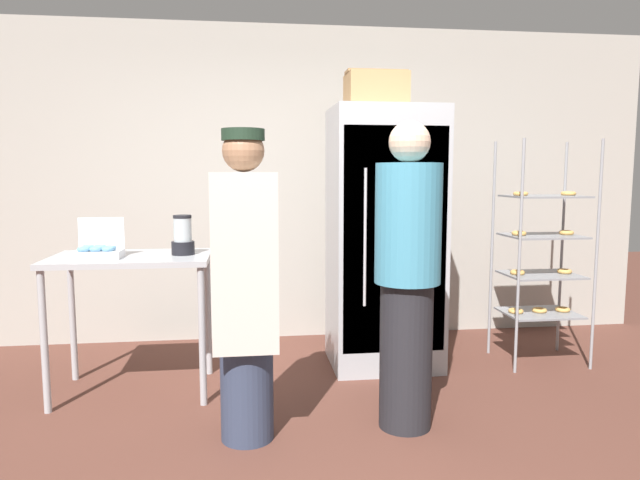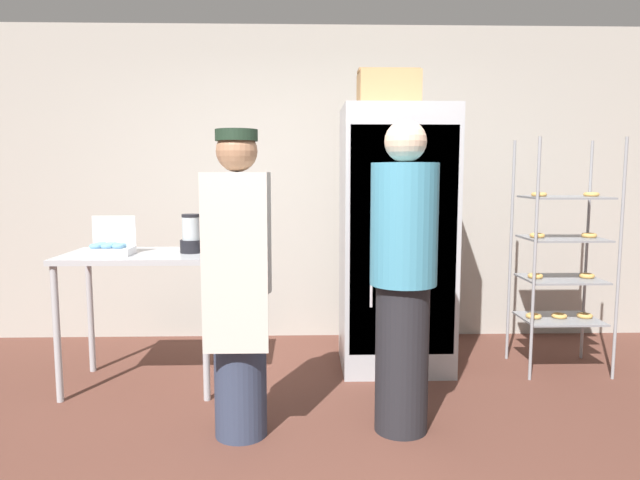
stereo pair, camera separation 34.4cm
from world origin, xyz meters
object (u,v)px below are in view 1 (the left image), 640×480
(refrigerator, at_px, (384,239))
(cardboard_storage_box, at_px, (376,90))
(baking_rack, at_px, (542,256))
(blender_pitcher, at_px, (183,237))
(person_baker, at_px, (245,282))
(person_customer, at_px, (407,275))
(donut_box, at_px, (98,250))

(refrigerator, xyz_separation_m, cardboard_storage_box, (-0.06, 0.06, 1.09))
(baking_rack, bearing_deg, blender_pitcher, -174.74)
(baking_rack, bearing_deg, person_baker, -155.30)
(cardboard_storage_box, height_order, person_baker, cardboard_storage_box)
(person_customer, bearing_deg, blender_pitcher, 150.21)
(cardboard_storage_box, bearing_deg, baking_rack, -6.86)
(baking_rack, distance_m, donut_box, 3.19)
(cardboard_storage_box, distance_m, person_customer, 1.64)
(person_baker, height_order, person_customer, person_customer)
(refrigerator, distance_m, blender_pitcher, 1.48)
(person_baker, bearing_deg, person_customer, 2.54)
(donut_box, distance_m, person_customer, 1.94)
(donut_box, xyz_separation_m, cardboard_storage_box, (1.89, 0.48, 1.09))
(blender_pitcher, relative_size, person_customer, 0.15)
(donut_box, bearing_deg, cardboard_storage_box, 14.33)
(refrigerator, distance_m, cardboard_storage_box, 1.10)
(blender_pitcher, bearing_deg, cardboard_storage_box, 16.09)
(cardboard_storage_box, xyz_separation_m, person_baker, (-0.97, -1.19, -1.19))
(person_baker, bearing_deg, blender_pitcher, 117.28)
(blender_pitcher, bearing_deg, refrigerator, 13.07)
(blender_pitcher, distance_m, person_customer, 1.51)
(cardboard_storage_box, bearing_deg, blender_pitcher, -163.91)
(baking_rack, height_order, blender_pitcher, baking_rack)
(refrigerator, bearing_deg, person_baker, -132.62)
(baking_rack, bearing_deg, person_customer, -143.55)
(baking_rack, height_order, person_customer, person_customer)
(donut_box, relative_size, cardboard_storage_box, 0.66)
(refrigerator, distance_m, donut_box, 2.00)
(donut_box, height_order, blender_pitcher, blender_pitcher)
(baking_rack, bearing_deg, refrigerator, 175.75)
(person_customer, bearing_deg, donut_box, 160.08)
(blender_pitcher, bearing_deg, person_customer, -29.79)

